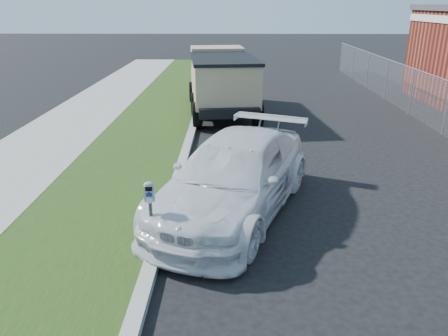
{
  "coord_description": "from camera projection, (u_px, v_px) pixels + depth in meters",
  "views": [
    {
      "loc": [
        -1.28,
        -7.52,
        4.22
      ],
      "look_at": [
        -1.4,
        1.0,
        1.0
      ],
      "focal_mm": 35.0,
      "sensor_mm": 36.0,
      "label": 1
    }
  ],
  "objects": [
    {
      "name": "chainlink_fence",
      "position": [
        448.0,
        98.0,
        14.52
      ],
      "size": [
        0.06,
        30.06,
        30.0
      ],
      "color": "slate",
      "rests_on": "ground"
    },
    {
      "name": "white_wagon",
      "position": [
        235.0,
        175.0,
        9.28
      ],
      "size": [
        4.1,
        5.92,
        1.59
      ],
      "primitive_type": "imported",
      "rotation": [
        0.0,
        0.0,
        -0.38
      ],
      "color": "silver",
      "rests_on": "ground"
    },
    {
      "name": "dump_truck",
      "position": [
        221.0,
        78.0,
        17.69
      ],
      "size": [
        3.09,
        6.44,
        2.44
      ],
      "rotation": [
        0.0,
        0.0,
        0.11
      ],
      "color": "black",
      "rests_on": "ground"
    },
    {
      "name": "parking_meter",
      "position": [
        150.0,
        202.0,
        7.36
      ],
      "size": [
        0.19,
        0.14,
        1.32
      ],
      "rotation": [
        0.0,
        0.0,
        0.06
      ],
      "color": "#3F4247",
      "rests_on": "ground"
    },
    {
      "name": "ground",
      "position": [
        295.0,
        234.0,
        8.5
      ],
      "size": [
        120.0,
        120.0,
        0.0
      ],
      "primitive_type": "plane",
      "color": "black",
      "rests_on": "ground"
    },
    {
      "name": "streetside",
      "position": [
        51.0,
        189.0,
        10.42
      ],
      "size": [
        6.12,
        50.0,
        0.15
      ],
      "color": "gray",
      "rests_on": "ground"
    }
  ]
}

